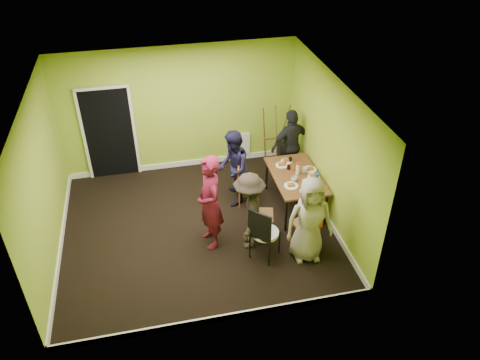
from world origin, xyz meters
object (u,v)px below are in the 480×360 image
object	(u,v)px
chair_bentwood	(263,232)
person_standing	(210,203)
person_back_end	(291,145)
person_front_end	(309,220)
person_left_far	(233,168)
blue_bottle	(317,178)
chair_front_end	(309,222)
dining_table	(296,177)
person_left_near	(249,211)
chair_left_near	(257,211)
thermos	(298,169)
orange_bottle	(293,169)
easel	(274,137)
chair_left_far	(244,182)
chair_back_end	(288,155)

from	to	relation	value
chair_bentwood	person_standing	world-z (taller)	person_standing
person_back_end	person_front_end	world-z (taller)	person_front_end
person_left_far	person_front_end	size ratio (longest dim) A/B	0.97
blue_bottle	chair_front_end	bearing A→B (deg)	-116.11
chair_front_end	blue_bottle	size ratio (longest dim) A/B	5.43
dining_table	person_left_near	xyz separation A→B (m)	(-1.15, -0.90, 0.06)
chair_bentwood	person_standing	xyz separation A→B (m)	(-0.80, 0.60, 0.30)
person_standing	person_left_near	xyz separation A→B (m)	(0.65, -0.19, -0.15)
person_front_end	chair_left_near	bearing A→B (deg)	138.14
thermos	person_left_near	world-z (taller)	person_left_near
thermos	orange_bottle	size ratio (longest dim) A/B	3.27
dining_table	blue_bottle	size ratio (longest dim) A/B	8.07
dining_table	person_front_end	xyz separation A→B (m)	(-0.24, -1.42, 0.12)
easel	person_standing	bearing A→B (deg)	-129.07
chair_bentwood	easel	bearing A→B (deg)	114.03
chair_bentwood	person_front_end	bearing A→B (deg)	35.11
orange_bottle	person_left_near	bearing A→B (deg)	-136.83
blue_bottle	orange_bottle	xyz separation A→B (m)	(-0.33, 0.46, -0.06)
person_left_near	thermos	bearing A→B (deg)	144.04
chair_front_end	thermos	bearing A→B (deg)	63.03
person_standing	person_front_end	distance (m)	1.72
blue_bottle	person_front_end	bearing A→B (deg)	-115.94
easel	person_left_far	world-z (taller)	person_left_far
person_left_far	person_left_near	world-z (taller)	person_left_far
dining_table	thermos	distance (m)	0.17
dining_table	chair_left_far	xyz separation A→B (m)	(-0.97, 0.31, -0.18)
dining_table	chair_bentwood	size ratio (longest dim) A/B	1.38
chair_front_end	person_left_near	world-z (taller)	person_left_near
chair_bentwood	orange_bottle	xyz separation A→B (m)	(0.98, 1.46, 0.18)
easel	blue_bottle	distance (m)	1.83
dining_table	thermos	size ratio (longest dim) A/B	6.48
chair_back_end	person_front_end	xyz separation A→B (m)	(-0.35, -2.32, 0.15)
dining_table	chair_left_near	size ratio (longest dim) A/B	1.50
chair_bentwood	chair_left_near	bearing A→B (deg)	128.48
chair_front_end	person_left_far	distance (m)	1.95
chair_back_end	thermos	bearing A→B (deg)	75.26
chair_left_near	person_back_end	xyz separation A→B (m)	(1.17, 1.72, 0.25)
chair_left_far	blue_bottle	distance (m)	1.45
blue_bottle	person_front_end	distance (m)	1.24
person_left_near	person_front_end	xyz separation A→B (m)	(0.91, -0.52, 0.06)
blue_bottle	person_left_near	distance (m)	1.58
person_left_near	person_front_end	size ratio (longest dim) A/B	0.93
dining_table	chair_left_far	distance (m)	1.03
easel	blue_bottle	xyz separation A→B (m)	(0.32, -1.80, 0.07)
person_left_far	chair_left_far	bearing A→B (deg)	68.35
chair_back_end	chair_bentwood	world-z (taller)	chair_bentwood
chair_front_end	blue_bottle	bearing A→B (deg)	44.79
chair_front_end	person_left_far	size ratio (longest dim) A/B	0.64
chair_back_end	person_standing	size ratio (longest dim) A/B	0.52
chair_left_near	blue_bottle	xyz separation A→B (m)	(1.25, 0.39, 0.28)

